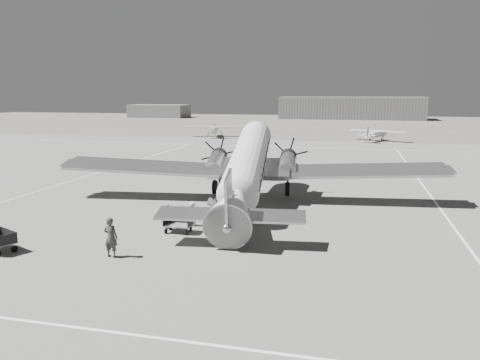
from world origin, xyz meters
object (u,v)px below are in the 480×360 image
at_px(hangar_main, 351,108).
at_px(light_plane_right, 376,135).
at_px(shed_secondary, 159,111).
at_px(ground_crew, 111,237).
at_px(passenger, 192,214).
at_px(baggage_cart_near, 178,225).
at_px(ramp_agent, 167,217).
at_px(dc3_airliner, 247,168).
at_px(light_plane_left, 215,131).

distance_m(hangar_main, light_plane_right, 68.20).
bearing_deg(shed_secondary, ground_crew, -67.72).
bearing_deg(passenger, ground_crew, 169.16).
relative_size(baggage_cart_near, ramp_agent, 1.05).
relative_size(shed_secondary, light_plane_right, 1.91).
bearing_deg(ramp_agent, dc3_airliner, -23.23).
distance_m(hangar_main, ramp_agent, 123.01).
relative_size(hangar_main, ramp_agent, 28.00).
bearing_deg(ground_crew, ramp_agent, -95.76).
bearing_deg(ground_crew, dc3_airliner, -105.49).
xyz_separation_m(light_plane_right, ground_crew, (-14.53, -59.56, -0.01)).
distance_m(hangar_main, dc3_airliner, 116.35).
relative_size(light_plane_left, ramp_agent, 6.79).
bearing_deg(passenger, baggage_cart_near, 175.75).
bearing_deg(ground_crew, light_plane_left, -73.96).
xyz_separation_m(shed_secondary, ground_crew, (50.22, -122.55, -1.03)).
height_order(light_plane_right, passenger, light_plane_right).
xyz_separation_m(ground_crew, ramp_agent, (0.83, 4.89, -0.22)).
height_order(shed_secondary, passenger, shed_secondary).
distance_m(dc3_airliner, baggage_cart_near, 7.60).
bearing_deg(light_plane_left, baggage_cart_near, -90.55).
relative_size(light_plane_left, light_plane_right, 1.08).
bearing_deg(baggage_cart_near, light_plane_left, 104.77).
bearing_deg(hangar_main, passenger, -93.69).
height_order(ground_crew, passenger, ground_crew).
bearing_deg(ramp_agent, shed_secondary, 26.34).
bearing_deg(light_plane_right, light_plane_left, -157.96).
relative_size(hangar_main, light_plane_right, 4.45).
bearing_deg(light_plane_left, ramp_agent, -91.22).
bearing_deg(passenger, dc3_airliner, -13.62).
distance_m(light_plane_right, ramp_agent, 56.35).
bearing_deg(light_plane_right, ramp_agent, -79.05).
height_order(dc3_airliner, ramp_agent, dc3_airliner).
bearing_deg(ground_crew, light_plane_right, -99.80).
bearing_deg(ground_crew, baggage_cart_near, -106.24).
distance_m(shed_secondary, dc3_airliner, 123.72).
bearing_deg(ramp_agent, baggage_cart_near, -114.79).
height_order(light_plane_right, ramp_agent, light_plane_right).
distance_m(hangar_main, shed_secondary, 60.22).
bearing_deg(ground_crew, passenger, -104.16).
distance_m(dc3_airliner, ground_crew, 12.14).
height_order(baggage_cart_near, ground_crew, ground_crew).
bearing_deg(light_plane_left, shed_secondary, 105.90).
xyz_separation_m(baggage_cart_near, ramp_agent, (-0.81, 0.42, 0.31)).
xyz_separation_m(dc3_airliner, passenger, (-2.05, -5.39, -1.95)).
bearing_deg(baggage_cart_near, ground_crew, -110.02).
bearing_deg(hangar_main, ground_crew, -94.38).
bearing_deg(passenger, hangar_main, 3.54).
distance_m(baggage_cart_near, passenger, 1.53).
bearing_deg(ramp_agent, light_plane_left, 16.85).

